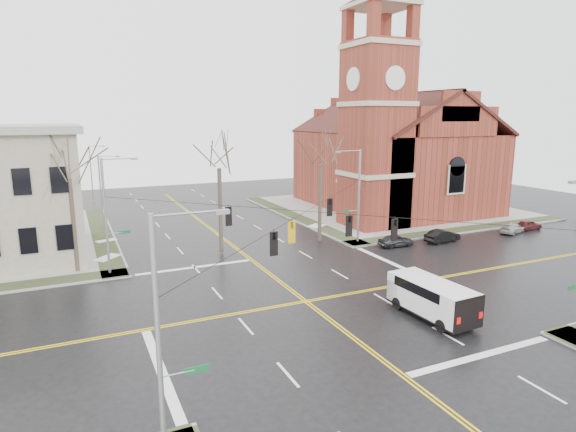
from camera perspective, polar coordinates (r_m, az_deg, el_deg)
name	(u,v)px	position (r m, az deg, el deg)	size (l,w,h in m)	color
ground	(306,301)	(32.91, 2.12, -10.08)	(120.00, 120.00, 0.00)	black
sidewalks	(306,300)	(32.88, 2.12, -9.96)	(80.00, 80.00, 0.17)	gray
road_markings	(306,301)	(32.90, 2.12, -10.07)	(100.00, 100.00, 0.01)	gold
church	(390,146)	(64.88, 12.01, 8.15)	(24.28, 27.48, 27.50)	maroon
signal_pole_ne	(357,193)	(46.75, 8.24, 2.67)	(2.75, 0.22, 9.00)	gray
signal_pole_nw	(108,213)	(39.50, -20.59, 0.37)	(2.75, 0.22, 9.00)	gray
signal_pole_sw	(163,333)	(17.53, -14.58, -13.23)	(2.75, 0.22, 9.00)	gray
span_wires	(306,211)	(31.14, 2.20, 0.57)	(23.02, 23.02, 0.03)	black
traffic_signals	(311,225)	(30.71, 2.75, -1.02)	(8.21, 8.26, 1.30)	black
streetlight_north_a	(102,189)	(55.87, -21.18, 2.97)	(2.30, 0.20, 8.00)	gray
streetlight_north_b	(92,171)	(75.71, -22.21, 5.01)	(2.30, 0.20, 8.00)	gray
cargo_van	(429,295)	(31.46, 16.37, -9.00)	(2.58, 6.07, 2.27)	white
parked_car_a	(396,240)	(47.10, 12.67, -2.85)	(1.40, 3.47, 1.18)	black
parked_car_b	(442,236)	(49.89, 17.83, -2.26)	(1.34, 3.84, 1.27)	black
parked_car_c	(512,228)	(56.56, 25.06, -1.31)	(1.47, 3.62, 1.05)	#A5A6A8
parked_car_d	(528,225)	(58.87, 26.60, -0.94)	(1.32, 3.27, 1.11)	#4D1617
tree_nw_far	(69,172)	(40.52, -24.56, 4.75)	(4.00, 4.00, 11.09)	#3E3327
tree_nw_near	(219,162)	(42.68, -8.19, 6.30)	(4.00, 4.00, 11.41)	#3E3327
tree_ne	(321,159)	(46.49, 3.88, 6.70)	(4.00, 4.00, 11.27)	#3E3327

